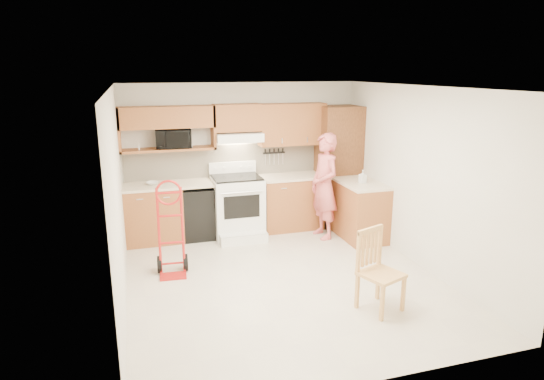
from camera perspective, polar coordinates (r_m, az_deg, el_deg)
name	(u,v)px	position (r m, az deg, el deg)	size (l,w,h in m)	color
floor	(283,279)	(6.35, 1.32, -10.84)	(4.00, 4.50, 0.02)	beige
ceiling	(284,86)	(5.74, 1.47, 12.52)	(4.00, 4.50, 0.02)	white
wall_back	(242,157)	(8.05, -3.62, 4.06)	(4.00, 0.02, 2.50)	silver
wall_front	(369,254)	(3.94, 11.74, -7.59)	(4.00, 0.02, 2.50)	silver
wall_left	(117,201)	(5.65, -18.38, -1.23)	(0.02, 4.50, 2.50)	silver
wall_right	(421,178)	(6.80, 17.71, 1.43)	(0.02, 4.50, 2.50)	silver
backsplash	(243,160)	(8.04, -3.57, 3.68)	(3.92, 0.03, 0.55)	beige
lower_cab_left	(154,214)	(7.74, -14.24, -2.90)	(0.90, 0.60, 0.90)	brown
dishwasher	(200,212)	(7.81, -8.73, -2.65)	(0.60, 0.60, 0.85)	black
lower_cab_right	(294,203)	(8.17, 2.65, -1.54)	(1.14, 0.60, 0.90)	brown
countertop_left	(171,185)	(7.63, -12.21, 0.64)	(1.50, 0.63, 0.04)	beige
countertop_right	(294,176)	(8.05, 2.69, 1.68)	(1.14, 0.63, 0.04)	beige
cab_return_right	(360,211)	(7.80, 10.65, -2.56)	(0.60, 1.00, 0.90)	brown
countertop_return	(361,183)	(7.68, 10.82, 0.79)	(0.63, 1.00, 0.04)	beige
pantry_tall	(338,166)	(8.33, 8.03, 2.90)	(0.70, 0.60, 2.10)	brown
upper_cab_left	(167,117)	(7.59, -12.73, 8.66)	(1.50, 0.33, 0.34)	brown
upper_shelf_mw	(168,149)	(7.66, -12.52, 4.87)	(1.50, 0.33, 0.04)	brown
upper_cab_center	(237,118)	(7.76, -4.27, 8.80)	(0.76, 0.33, 0.44)	brown
upper_cab_right	(292,124)	(8.03, 2.44, 8.02)	(1.14, 0.33, 0.70)	brown
range_hood	(238,137)	(7.73, -4.13, 6.47)	(0.76, 0.46, 0.14)	white
knife_strip	(274,156)	(8.14, 0.25, 4.13)	(0.40, 0.05, 0.29)	black
microwave	(173,138)	(7.64, -11.97, 6.18)	(0.55, 0.37, 0.31)	black
range	(238,201)	(7.72, -4.18, -1.40)	(0.81, 1.06, 1.19)	white
person	(324,186)	(7.63, 6.41, 0.46)	(0.63, 0.41, 1.73)	#CB5A5C
hand_truck	(171,233)	(6.39, -12.23, -5.14)	(0.47, 0.43, 1.19)	red
dining_chair	(381,271)	(5.55, 13.20, -9.65)	(0.43, 0.47, 0.95)	#DEB465
soap_bottle	(363,176)	(7.62, 11.00, 1.63)	(0.09, 0.10, 0.21)	white
bowl	(153,183)	(7.61, -14.33, 0.81)	(0.19, 0.19, 0.05)	white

